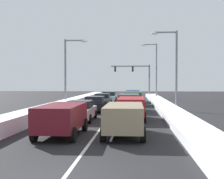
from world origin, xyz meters
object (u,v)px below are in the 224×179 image
suv_red_right_lane_second (131,106)px  suv_charcoal_right_lane_third (129,101)px  suv_navy_right_lane_fifth (133,95)px  traffic_light_gantry (137,74)px  street_lamp_right_mid (154,66)px  suv_tan_right_lane_nearest (124,117)px  suv_maroon_center_lane_nearest (62,117)px  sedan_gray_center_lane_fourth (103,100)px  sedan_black_center_lane_third (95,104)px  street_lamp_left_mid (69,66)px  sedan_white_center_lane_fifth (109,97)px  suv_green_right_lane_fourth (133,97)px  street_lamp_right_near (173,63)px  sedan_silver_center_lane_second (81,110)px

suv_red_right_lane_second → suv_charcoal_right_lane_third: bearing=92.2°
suv_navy_right_lane_fifth → traffic_light_gantry: size_ratio=0.65×
street_lamp_right_mid → traffic_light_gantry: bearing=110.3°
suv_tan_right_lane_nearest → suv_maroon_center_lane_nearest: (-3.32, -0.23, 0.00)m
suv_charcoal_right_lane_third → sedan_gray_center_lane_fourth: suv_charcoal_right_lane_third is taller
suv_charcoal_right_lane_third → street_lamp_right_mid: street_lamp_right_mid is taller
sedan_black_center_lane_third → street_lamp_left_mid: street_lamp_left_mid is taller
suv_maroon_center_lane_nearest → sedan_white_center_lane_fifth: (0.32, 26.94, -0.25)m
suv_navy_right_lane_fifth → sedan_black_center_lane_third: (-3.55, -14.88, -0.25)m
street_lamp_right_mid → suv_navy_right_lane_fifth: bearing=-115.0°
suv_green_right_lane_fourth → street_lamp_right_near: size_ratio=0.61×
suv_tan_right_lane_nearest → sedan_white_center_lane_fifth: (-3.00, 26.71, -0.25)m
suv_red_right_lane_second → suv_green_right_lane_fourth: (0.09, 14.45, 0.00)m
suv_charcoal_right_lane_third → suv_green_right_lane_fourth: bearing=87.1°
sedan_white_center_lane_fifth → suv_charcoal_right_lane_third: bearing=-76.3°
sedan_white_center_lane_fifth → street_lamp_right_mid: street_lamp_right_mid is taller
suv_red_right_lane_second → suv_charcoal_right_lane_third: (-0.28, 7.22, 0.00)m
suv_red_right_lane_second → sedan_silver_center_lane_second: (-3.73, -0.93, -0.25)m
suv_charcoal_right_lane_third → suv_navy_right_lane_fifth: same height
sedan_gray_center_lane_fourth → street_lamp_right_near: (7.64, -4.59, 4.07)m
suv_charcoal_right_lane_third → suv_maroon_center_lane_nearest: (-3.32, -14.62, 0.00)m
sedan_black_center_lane_third → suv_navy_right_lane_fifth: bearing=76.6°
suv_charcoal_right_lane_third → street_lamp_left_mid: size_ratio=0.63×
sedan_silver_center_lane_second → street_lamp_right_mid: (7.30, 29.43, 4.73)m
street_lamp_right_near → street_lamp_right_mid: 20.45m
suv_navy_right_lane_fifth → sedan_white_center_lane_fifth: bearing=-158.6°
suv_tan_right_lane_nearest → sedan_gray_center_lane_fourth: suv_tan_right_lane_nearest is taller
suv_navy_right_lane_fifth → sedan_silver_center_lane_second: suv_navy_right_lane_fifth is taller
suv_charcoal_right_lane_third → sedan_black_center_lane_third: (-3.26, -1.27, -0.25)m
sedan_gray_center_lane_fourth → street_lamp_right_mid: street_lamp_right_mid is taller
street_lamp_right_near → street_lamp_left_mid: bearing=164.9°
suv_tan_right_lane_nearest → sedan_white_center_lane_fifth: 26.88m
sedan_gray_center_lane_fourth → suv_green_right_lane_fourth: bearing=26.4°
street_lamp_right_near → street_lamp_right_mid: size_ratio=0.86×
suv_tan_right_lane_nearest → suv_charcoal_right_lane_third: size_ratio=1.00×
suv_maroon_center_lane_nearest → street_lamp_right_near: size_ratio=0.61×
suv_green_right_lane_fourth → traffic_light_gantry: bearing=88.3°
sedan_silver_center_lane_second → street_lamp_left_mid: 13.17m
sedan_black_center_lane_third → suv_red_right_lane_second: bearing=-59.2°
suv_tan_right_lane_nearest → traffic_light_gantry: bearing=88.6°
sedan_white_center_lane_fifth → suv_navy_right_lane_fifth: bearing=21.4°
traffic_light_gantry → street_lamp_right_mid: size_ratio=0.81×
suv_maroon_center_lane_nearest → street_lamp_right_mid: size_ratio=0.53×
suv_maroon_center_lane_nearest → suv_charcoal_right_lane_third: bearing=77.2°
traffic_light_gantry → sedan_black_center_lane_third: bearing=-98.1°
sedan_gray_center_lane_fourth → suv_red_right_lane_second: bearing=-74.5°
suv_red_right_lane_second → traffic_light_gantry: traffic_light_gantry is taller
sedan_black_center_lane_third → sedan_white_center_lane_fifth: size_ratio=1.00×
sedan_gray_center_lane_fourth → traffic_light_gantry: size_ratio=0.60×
suv_maroon_center_lane_nearest → sedan_gray_center_lane_fourth: 20.06m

